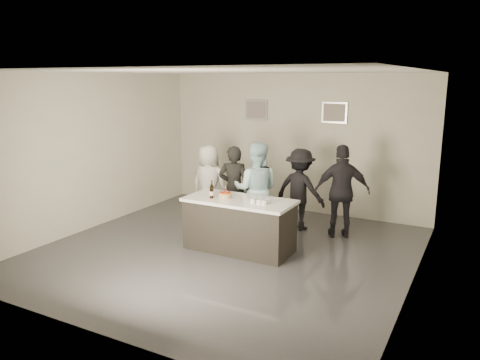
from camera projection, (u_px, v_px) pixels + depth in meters
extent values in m
plane|color=#3D3D42|center=(226.00, 251.00, 8.00)|extent=(6.00, 6.00, 0.00)
plane|color=white|center=(225.00, 71.00, 7.36)|extent=(6.00, 6.00, 0.00)
cube|color=beige|center=(294.00, 143.00, 10.27)|extent=(6.00, 0.04, 3.00)
cube|color=beige|center=(89.00, 209.00, 5.10)|extent=(6.00, 0.04, 3.00)
cube|color=beige|center=(92.00, 152.00, 9.06)|extent=(0.04, 6.00, 3.00)
cube|color=beige|center=(419.00, 184.00, 6.30)|extent=(0.04, 6.00, 3.00)
cube|color=#B2B2B7|center=(256.00, 110.00, 10.51)|extent=(0.54, 0.04, 0.44)
cube|color=#B2B2B7|center=(334.00, 113.00, 9.68)|extent=(0.54, 0.04, 0.44)
cube|color=white|center=(239.00, 225.00, 7.97)|extent=(1.86, 0.86, 0.90)
cylinder|color=orange|center=(225.00, 196.00, 7.95)|extent=(0.21, 0.21, 0.08)
cylinder|color=black|center=(212.00, 188.00, 8.11)|extent=(0.07, 0.07, 0.26)
cylinder|color=black|center=(212.00, 191.00, 7.92)|extent=(0.07, 0.07, 0.26)
cube|color=#C77112|center=(260.00, 201.00, 7.60)|extent=(0.30, 0.19, 0.08)
cube|color=pink|center=(212.00, 200.00, 7.82)|extent=(0.24, 0.08, 0.01)
imported|color=black|center=(234.00, 188.00, 9.00)|extent=(0.70, 0.57, 1.65)
imported|color=#B7E4F0|center=(256.00, 189.00, 8.66)|extent=(1.01, 0.89, 1.76)
imported|color=silver|center=(209.00, 183.00, 9.56)|extent=(0.78, 0.52, 1.58)
imported|color=black|center=(342.00, 191.00, 8.57)|extent=(1.10, 0.80, 1.73)
imported|color=black|center=(300.00, 189.00, 9.03)|extent=(1.10, 0.74, 1.59)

